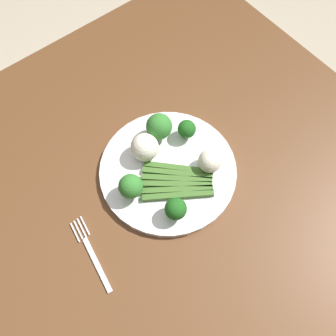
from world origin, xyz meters
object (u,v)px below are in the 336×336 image
at_px(plate, 168,171).
at_px(broccoli_front, 131,187).
at_px(dining_table, 144,206).
at_px(cauliflower_right, 145,147).
at_px(broccoli_front_left, 176,209).
at_px(cauliflower_mid, 210,161).
at_px(broccoli_back_right, 187,129).
at_px(broccoli_left, 159,127).
at_px(asparagus_bundle, 177,182).
at_px(fork, 92,253).

bearing_deg(plate, broccoli_front, 178.58).
relative_size(dining_table, cauliflower_right, 18.70).
bearing_deg(broccoli_front_left, cauliflower_mid, 17.73).
bearing_deg(broccoli_back_right, broccoli_front_left, -136.43).
bearing_deg(broccoli_left, asparagus_bundle, -109.75).
bearing_deg(dining_table, broccoli_left, 32.73).
bearing_deg(cauliflower_mid, broccoli_front, 162.54).
bearing_deg(asparagus_bundle, cauliflower_mid, -148.13).
bearing_deg(plate, cauliflower_mid, -34.57).
bearing_deg(broccoli_front, broccoli_back_right, 11.84).
relative_size(plate, cauliflower_right, 4.86).
relative_size(asparagus_bundle, broccoli_left, 2.31).
height_order(broccoli_back_right, fork, broccoli_back_right).
bearing_deg(broccoli_front_left, asparagus_bundle, 47.71).
bearing_deg(broccoli_back_right, dining_table, -168.75).
bearing_deg(broccoli_left, broccoli_front_left, -117.97).
height_order(plate, broccoli_front, broccoli_front).
relative_size(broccoli_front, broccoli_back_right, 1.25).
bearing_deg(cauliflower_right, fork, -153.69).
xyz_separation_m(asparagus_bundle, broccoli_left, (0.04, 0.11, 0.03)).
relative_size(broccoli_front, cauliflower_right, 1.02).
relative_size(broccoli_front, broccoli_left, 0.88).
bearing_deg(broccoli_back_right, cauliflower_mid, -97.19).
distance_m(broccoli_front_left, cauliflower_mid, 0.13).
distance_m(dining_table, plate, 0.14).
bearing_deg(broccoli_front_left, dining_table, 98.94).
relative_size(asparagus_bundle, cauliflower_mid, 3.20).
relative_size(plate, broccoli_front, 4.79).
relative_size(asparagus_bundle, fork, 0.97).
height_order(cauliflower_mid, fork, cauliflower_mid).
height_order(dining_table, cauliflower_right, cauliflower_right).
height_order(cauliflower_mid, cauliflower_right, cauliflower_right).
xyz_separation_m(broccoli_front_left, fork, (-0.18, 0.04, -0.04)).
xyz_separation_m(dining_table, cauliflower_mid, (0.14, -0.06, 0.16)).
xyz_separation_m(broccoli_back_right, cauliflower_right, (-0.10, 0.02, 0.00)).
relative_size(plate, broccoli_back_right, 5.99).
xyz_separation_m(broccoli_front_left, cauliflower_mid, (0.12, 0.04, -0.01)).
distance_m(dining_table, broccoli_left, 0.21).
height_order(plate, cauliflower_right, cauliflower_right).
distance_m(broccoli_left, broccoli_back_right, 0.06).
relative_size(asparagus_bundle, broccoli_front, 2.61).
xyz_separation_m(broccoli_front, broccoli_back_right, (0.18, 0.04, -0.01)).
bearing_deg(cauliflower_right, plate, -74.71).
xyz_separation_m(dining_table, asparagus_bundle, (0.06, -0.05, 0.14)).
bearing_deg(broccoli_front_left, broccoli_front, 114.26).
relative_size(plate, broccoli_left, 4.23).
bearing_deg(broccoli_back_right, cauliflower_right, 168.81).
relative_size(broccoli_back_right, fork, 0.30).
relative_size(broccoli_front_left, broccoli_left, 0.78).
bearing_deg(broccoli_back_right, fork, -164.70).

